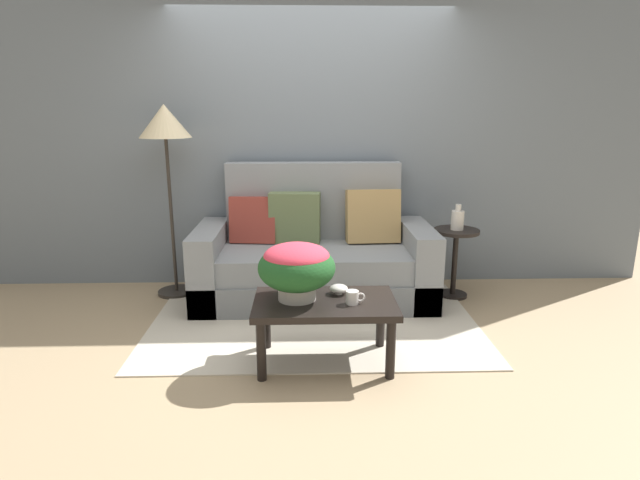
{
  "coord_description": "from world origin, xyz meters",
  "views": [
    {
      "loc": [
        -0.07,
        -3.62,
        1.65
      ],
      "look_at": [
        0.04,
        0.11,
        0.69
      ],
      "focal_mm": 29.06,
      "sensor_mm": 36.0,
      "label": 1
    }
  ],
  "objects": [
    {
      "name": "couch",
      "position": [
        0.01,
        0.77,
        0.36
      ],
      "size": [
        2.03,
        0.93,
        1.17
      ],
      "color": "slate",
      "rests_on": "ground"
    },
    {
      "name": "table_vase",
      "position": [
        1.26,
        0.73,
        0.71
      ],
      "size": [
        0.11,
        0.11,
        0.22
      ],
      "color": "silver",
      "rests_on": "side_table"
    },
    {
      "name": "snack_bowl",
      "position": [
        0.16,
        -0.36,
        0.47
      ],
      "size": [
        0.12,
        0.12,
        0.06
      ],
      "color": "silver",
      "rests_on": "coffee_table"
    },
    {
      "name": "floor_lamp",
      "position": [
        -1.24,
        0.88,
        1.43
      ],
      "size": [
        0.44,
        0.44,
        1.68
      ],
      "color": "#2D2823",
      "rests_on": "ground"
    },
    {
      "name": "wall_back",
      "position": [
        0.0,
        1.25,
        1.48
      ],
      "size": [
        6.4,
        0.12,
        2.96
      ],
      "primitive_type": "cube",
      "color": "slate",
      "rests_on": "ground"
    },
    {
      "name": "potted_plant",
      "position": [
        -0.12,
        -0.45,
        0.66
      ],
      "size": [
        0.5,
        0.5,
        0.37
      ],
      "color": "#B7B2A8",
      "rests_on": "coffee_table"
    },
    {
      "name": "area_rug",
      "position": [
        0.0,
        0.18,
        0.01
      ],
      "size": [
        2.54,
        1.66,
        0.01
      ],
      "primitive_type": "cube",
      "color": "beige",
      "rests_on": "ground"
    },
    {
      "name": "coffee_mug",
      "position": [
        0.23,
        -0.54,
        0.48
      ],
      "size": [
        0.12,
        0.08,
        0.09
      ],
      "color": "white",
      "rests_on": "coffee_table"
    },
    {
      "name": "side_table",
      "position": [
        1.26,
        0.74,
        0.42
      ],
      "size": [
        0.39,
        0.39,
        0.62
      ],
      "color": "black",
      "rests_on": "ground"
    },
    {
      "name": "coffee_table",
      "position": [
        0.06,
        -0.48,
        0.37
      ],
      "size": [
        0.92,
        0.56,
        0.44
      ],
      "color": "black",
      "rests_on": "ground"
    },
    {
      "name": "ground_plane",
      "position": [
        0.0,
        0.0,
        0.0
      ],
      "size": [
        14.0,
        14.0,
        0.0
      ],
      "primitive_type": "plane",
      "color": "tan"
    }
  ]
}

